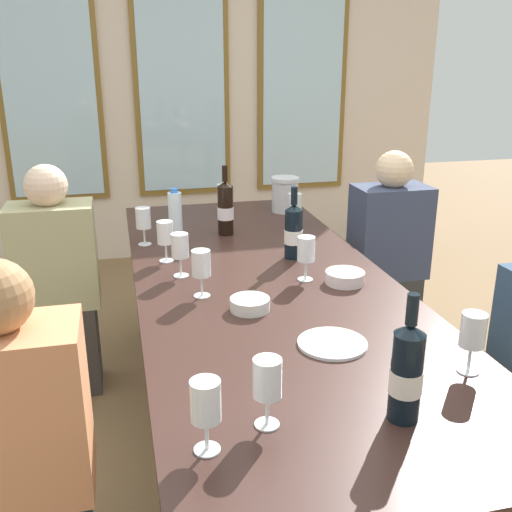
# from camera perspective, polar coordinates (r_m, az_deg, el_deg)

# --- Properties ---
(ground_plane) EXTENTS (12.00, 12.00, 0.00)m
(ground_plane) POSITION_cam_1_polar(r_m,az_deg,el_deg) (2.64, 0.79, -17.54)
(ground_plane) COLOR brown
(back_wall_with_windows) EXTENTS (4.18, 0.10, 2.90)m
(back_wall_with_windows) POSITION_cam_1_polar(r_m,az_deg,el_deg) (4.69, -7.29, 17.40)
(back_wall_with_windows) COLOR beige
(back_wall_with_windows) RESTS_ON ground
(dining_table) EXTENTS (0.98, 2.54, 0.74)m
(dining_table) POSITION_cam_1_polar(r_m,az_deg,el_deg) (2.30, 0.87, -3.89)
(dining_table) COLOR #36201B
(dining_table) RESTS_ON ground
(white_plate_0) EXTENTS (0.21, 0.21, 0.01)m
(white_plate_0) POSITION_cam_1_polar(r_m,az_deg,el_deg) (1.80, 7.37, -8.37)
(white_plate_0) COLOR white
(white_plate_0) RESTS_ON dining_table
(metal_pitcher) EXTENTS (0.16, 0.16, 0.19)m
(metal_pitcher) POSITION_cam_1_polar(r_m,az_deg,el_deg) (3.26, 2.81, 5.98)
(metal_pitcher) COLOR silver
(metal_pitcher) RESTS_ON dining_table
(wine_bottle_0) EXTENTS (0.08, 0.08, 0.32)m
(wine_bottle_0) POSITION_cam_1_polar(r_m,az_deg,el_deg) (1.45, 14.31, -10.83)
(wine_bottle_0) COLOR black
(wine_bottle_0) RESTS_ON dining_table
(wine_bottle_1) EXTENTS (0.08, 0.08, 0.33)m
(wine_bottle_1) POSITION_cam_1_polar(r_m,az_deg,el_deg) (2.83, -2.96, 4.65)
(wine_bottle_1) COLOR black
(wine_bottle_1) RESTS_ON dining_table
(wine_bottle_2) EXTENTS (0.08, 0.08, 0.31)m
(wine_bottle_2) POSITION_cam_1_polar(r_m,az_deg,el_deg) (2.50, 3.64, 2.40)
(wine_bottle_2) COLOR black
(wine_bottle_2) RESTS_ON dining_table
(tasting_bowl_0) EXTENTS (0.14, 0.14, 0.04)m
(tasting_bowl_0) POSITION_cam_1_polar(r_m,az_deg,el_deg) (2.01, -0.59, -4.67)
(tasting_bowl_0) COLOR white
(tasting_bowl_0) RESTS_ON dining_table
(tasting_bowl_1) EXTENTS (0.15, 0.15, 0.05)m
(tasting_bowl_1) POSITION_cam_1_polar(r_m,az_deg,el_deg) (2.27, 8.57, -2.05)
(tasting_bowl_1) COLOR white
(tasting_bowl_1) RESTS_ON dining_table
(water_bottle) EXTENTS (0.06, 0.06, 0.24)m
(water_bottle) POSITION_cam_1_polar(r_m,az_deg,el_deg) (2.79, -7.80, 3.94)
(water_bottle) COLOR white
(water_bottle) RESTS_ON dining_table
(wine_glass_0) EXTENTS (0.07, 0.07, 0.17)m
(wine_glass_0) POSITION_cam_1_polar(r_m,az_deg,el_deg) (1.38, 1.10, -12.02)
(wine_glass_0) COLOR white
(wine_glass_0) RESTS_ON dining_table
(wine_glass_1) EXTENTS (0.07, 0.07, 0.17)m
(wine_glass_1) POSITION_cam_1_polar(r_m,az_deg,el_deg) (2.48, -8.76, 2.15)
(wine_glass_1) COLOR white
(wine_glass_1) RESTS_ON dining_table
(wine_glass_2) EXTENTS (0.07, 0.07, 0.17)m
(wine_glass_2) POSITION_cam_1_polar(r_m,az_deg,el_deg) (2.10, -5.32, -0.94)
(wine_glass_2) COLOR white
(wine_glass_2) RESTS_ON dining_table
(wine_glass_3) EXTENTS (0.07, 0.07, 0.17)m
(wine_glass_3) POSITION_cam_1_polar(r_m,az_deg,el_deg) (2.71, -10.83, 3.53)
(wine_glass_3) COLOR white
(wine_glass_3) RESTS_ON dining_table
(wine_glass_4) EXTENTS (0.07, 0.07, 0.17)m
(wine_glass_4) POSITION_cam_1_polar(r_m,az_deg,el_deg) (1.70, 20.19, -7.01)
(wine_glass_4) COLOR white
(wine_glass_4) RESTS_ON dining_table
(wine_glass_5) EXTENTS (0.07, 0.07, 0.17)m
(wine_glass_5) POSITION_cam_1_polar(r_m,az_deg,el_deg) (3.15, -3.15, 5.98)
(wine_glass_5) COLOR white
(wine_glass_5) RESTS_ON dining_table
(wine_glass_6) EXTENTS (0.07, 0.07, 0.17)m
(wine_glass_6) POSITION_cam_1_polar(r_m,az_deg,el_deg) (2.94, 3.76, 4.95)
(wine_glass_6) COLOR white
(wine_glass_6) RESTS_ON dining_table
(wine_glass_7) EXTENTS (0.07, 0.07, 0.17)m
(wine_glass_7) POSITION_cam_1_polar(r_m,az_deg,el_deg) (2.25, 4.86, 0.58)
(wine_glass_7) COLOR white
(wine_glass_7) RESTS_ON dining_table
(wine_glass_8) EXTENTS (0.07, 0.07, 0.17)m
(wine_glass_8) POSITION_cam_1_polar(r_m,az_deg,el_deg) (1.31, -4.88, -14.08)
(wine_glass_8) COLOR white
(wine_glass_8) RESTS_ON dining_table
(wine_glass_9) EXTENTS (0.07, 0.07, 0.17)m
(wine_glass_9) POSITION_cam_1_polar(r_m,az_deg,el_deg) (2.30, -7.35, 0.79)
(wine_glass_9) COLOR white
(wine_glass_9) RESTS_ON dining_table
(seated_person_0) EXTENTS (0.38, 0.24, 1.11)m
(seated_person_0) POSITION_cam_1_polar(r_m,az_deg,el_deg) (1.79, -21.81, -18.32)
(seated_person_0) COLOR #233740
(seated_person_0) RESTS_ON ground
(seated_person_2) EXTENTS (0.38, 0.24, 1.11)m
(seated_person_2) POSITION_cam_1_polar(r_m,az_deg,el_deg) (2.92, -18.58, -2.98)
(seated_person_2) COLOR #39332F
(seated_person_2) RESTS_ON ground
(seated_person_3) EXTENTS (0.38, 0.24, 1.11)m
(seated_person_3) POSITION_cam_1_polar(r_m,az_deg,el_deg) (3.20, 12.55, -0.48)
(seated_person_3) COLOR #323330
(seated_person_3) RESTS_ON ground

